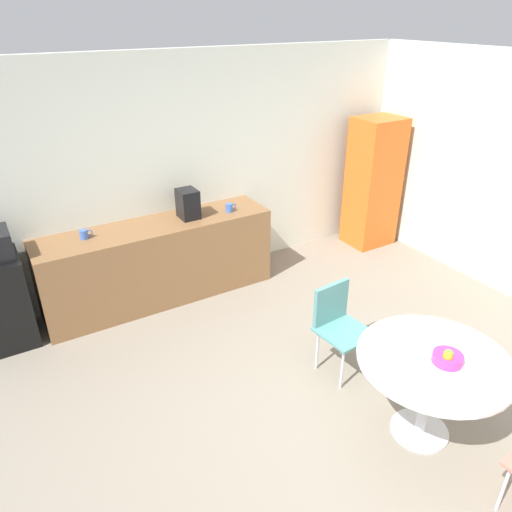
# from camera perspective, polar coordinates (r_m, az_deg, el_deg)

# --- Properties ---
(ground_plane) EXTENTS (6.00, 6.00, 0.00)m
(ground_plane) POSITION_cam_1_polar(r_m,az_deg,el_deg) (4.05, 10.65, -20.15)
(ground_plane) COLOR gray
(wall_back) EXTENTS (6.00, 0.10, 2.60)m
(wall_back) POSITION_cam_1_polar(r_m,az_deg,el_deg) (5.57, -8.83, 9.74)
(wall_back) COLOR silver
(wall_back) RESTS_ON ground_plane
(counter_block) EXTENTS (2.54, 0.60, 0.90)m
(counter_block) POSITION_cam_1_polar(r_m,az_deg,el_deg) (5.43, -11.40, -0.69)
(counter_block) COLOR brown
(counter_block) RESTS_ON ground_plane
(locker_cabinet) EXTENTS (0.60, 0.50, 1.73)m
(locker_cabinet) POSITION_cam_1_polar(r_m,az_deg,el_deg) (6.71, 13.73, 8.41)
(locker_cabinet) COLOR orange
(locker_cabinet) RESTS_ON ground_plane
(round_table) EXTENTS (1.10, 1.10, 0.73)m
(round_table) POSITION_cam_1_polar(r_m,az_deg,el_deg) (3.82, 20.13, -12.91)
(round_table) COLOR silver
(round_table) RESTS_ON ground_plane
(chair_teal) EXTENTS (0.45, 0.45, 0.83)m
(chair_teal) POSITION_cam_1_polar(r_m,az_deg,el_deg) (4.32, 9.62, -7.36)
(chair_teal) COLOR silver
(chair_teal) RESTS_ON ground_plane
(fruit_bowl) EXTENTS (0.21, 0.21, 0.11)m
(fruit_bowl) POSITION_cam_1_polar(r_m,az_deg,el_deg) (3.70, 21.80, -11.17)
(fruit_bowl) COLOR #D8338C
(fruit_bowl) RESTS_ON round_table
(mug_white) EXTENTS (0.13, 0.08, 0.09)m
(mug_white) POSITION_cam_1_polar(r_m,az_deg,el_deg) (5.09, -19.73, 2.45)
(mug_white) COLOR #3F66BF
(mug_white) RESTS_ON counter_block
(mug_green) EXTENTS (0.13, 0.08, 0.09)m
(mug_green) POSITION_cam_1_polar(r_m,az_deg,el_deg) (5.47, -3.17, 5.76)
(mug_green) COLOR #3F66BF
(mug_green) RESTS_ON counter_block
(coffee_maker) EXTENTS (0.20, 0.24, 0.32)m
(coffee_maker) POSITION_cam_1_polar(r_m,az_deg,el_deg) (5.31, -8.08, 6.15)
(coffee_maker) COLOR black
(coffee_maker) RESTS_ON counter_block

